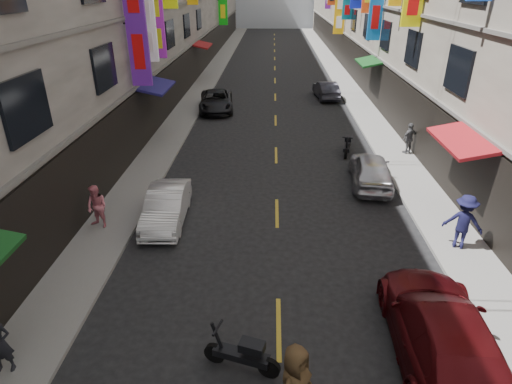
# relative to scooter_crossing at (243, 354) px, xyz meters

# --- Properties ---
(sidewalk_left) EXTENTS (2.00, 90.00, 0.12)m
(sidewalk_left) POSITION_rel_scooter_crossing_xyz_m (-5.18, 31.30, -0.38)
(sidewalk_left) COLOR slate
(sidewalk_left) RESTS_ON ground
(sidewalk_right) EXTENTS (2.00, 90.00, 0.12)m
(sidewalk_right) POSITION_rel_scooter_crossing_xyz_m (6.82, 31.30, -0.38)
(sidewalk_right) COLOR slate
(sidewalk_right) RESTS_ON ground
(street_awnings) EXTENTS (13.99, 35.20, 0.41)m
(street_awnings) POSITION_rel_scooter_crossing_xyz_m (-0.44, 15.30, 2.56)
(street_awnings) COLOR #144B19
(street_awnings) RESTS_ON ground
(lane_markings) EXTENTS (0.12, 80.20, 0.01)m
(lane_markings) POSITION_rel_scooter_crossing_xyz_m (0.82, 28.30, -0.44)
(lane_markings) COLOR gold
(lane_markings) RESTS_ON ground
(scooter_crossing) EXTENTS (1.76, 0.74, 1.14)m
(scooter_crossing) POSITION_rel_scooter_crossing_xyz_m (0.00, 0.00, 0.00)
(scooter_crossing) COLOR black
(scooter_crossing) RESTS_ON ground
(scooter_far_right) EXTENTS (0.69, 1.78, 1.14)m
(scooter_far_right) POSITION_rel_scooter_crossing_xyz_m (4.42, 13.62, 0.00)
(scooter_far_right) COLOR black
(scooter_far_right) RESTS_ON ground
(car_left_mid) EXTENTS (1.45, 3.80, 1.23)m
(car_left_mid) POSITION_rel_scooter_crossing_xyz_m (-3.18, 6.53, 0.18)
(car_left_mid) COLOR silver
(car_left_mid) RESTS_ON ground
(car_left_far) EXTENTS (2.63, 4.88, 1.30)m
(car_left_far) POSITION_rel_scooter_crossing_xyz_m (-3.18, 21.45, 0.21)
(car_left_far) COLOR black
(car_left_far) RESTS_ON ground
(car_right_near) EXTENTS (2.40, 5.41, 1.54)m
(car_right_near) POSITION_rel_scooter_crossing_xyz_m (4.49, 0.44, 0.33)
(car_right_near) COLOR #570F13
(car_right_near) RESTS_ON ground
(car_right_mid) EXTENTS (1.98, 4.14, 1.37)m
(car_right_mid) POSITION_rel_scooter_crossing_xyz_m (4.82, 9.99, 0.24)
(car_right_mid) COLOR #BAB9BE
(car_right_mid) RESTS_ON ground
(car_right_far) EXTENTS (1.75, 3.98, 1.27)m
(car_right_far) POSITION_rel_scooter_crossing_xyz_m (4.57, 25.07, 0.19)
(car_right_far) COLOR #28262E
(car_right_far) RESTS_ON ground
(pedestrian_lfar) EXTENTS (0.89, 0.76, 1.56)m
(pedestrian_lfar) POSITION_rel_scooter_crossing_xyz_m (-5.42, 5.88, 0.46)
(pedestrian_lfar) COLOR #DC7483
(pedestrian_lfar) RESTS_ON sidewalk_left
(pedestrian_rnear) EXTENTS (1.34, 1.05, 1.84)m
(pedestrian_rnear) POSITION_rel_scooter_crossing_xyz_m (6.70, 5.06, 0.60)
(pedestrian_rnear) COLOR #141437
(pedestrian_rnear) RESTS_ON sidewalk_right
(pedestrian_rfar) EXTENTS (1.04, 0.92, 1.55)m
(pedestrian_rfar) POSITION_rel_scooter_crossing_xyz_m (7.42, 13.55, 0.45)
(pedestrian_rfar) COLOR #4F4F51
(pedestrian_rfar) RESTS_ON sidewalk_right
(pedestrian_crossing) EXTENTS (1.03, 1.10, 1.85)m
(pedestrian_crossing) POSITION_rel_scooter_crossing_xyz_m (1.08, -1.15, 0.48)
(pedestrian_crossing) COLOR #46321C
(pedestrian_crossing) RESTS_ON ground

